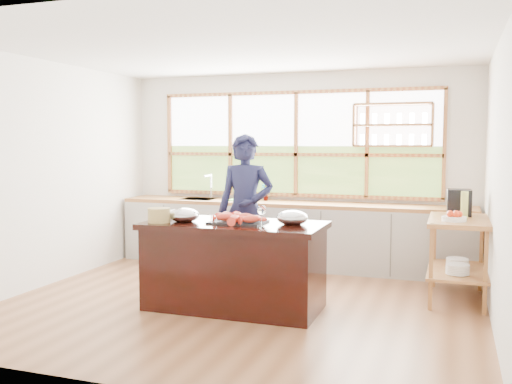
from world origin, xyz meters
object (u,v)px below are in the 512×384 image
at_px(cook, 246,211).
at_px(wicker_basket, 159,215).
at_px(espresso_machine, 459,202).
at_px(island, 234,265).

bearing_deg(cook, wicker_basket, -125.41).
relative_size(espresso_machine, wicker_basket, 1.27).
bearing_deg(cook, espresso_machine, 1.53).
height_order(island, espresso_machine, espresso_machine).
distance_m(cook, wicker_basket, 1.25).
bearing_deg(island, cook, 102.71).
height_order(cook, wicker_basket, cook).
xyz_separation_m(island, wicker_basket, (-0.74, -0.24, 0.52)).
height_order(espresso_machine, wicker_basket, espresso_machine).
xyz_separation_m(island, cook, (-0.20, 0.89, 0.46)).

